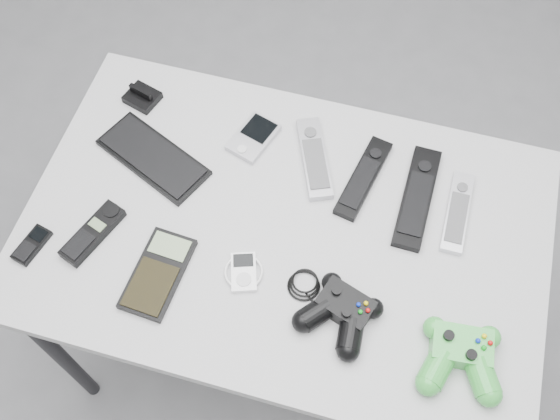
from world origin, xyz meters
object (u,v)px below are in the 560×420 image
(remote_black_b, at_px, (417,197))
(remote_silver_b, at_px, (457,212))
(pda_keyboard, at_px, (153,157))
(cordless_handset, at_px, (93,233))
(remote_silver_a, at_px, (314,158))
(remote_black_a, at_px, (364,177))
(pda, at_px, (253,137))
(desk, at_px, (284,241))
(controller_green, at_px, (461,355))
(controller_black, at_px, (341,311))
(mp3_player, at_px, (244,272))
(mobile_phone, at_px, (32,245))
(calculator, at_px, (158,273))

(remote_black_b, bearing_deg, remote_silver_b, -6.24)
(pda_keyboard, distance_m, cordless_handset, 0.22)
(remote_silver_a, distance_m, remote_black_a, 0.12)
(pda, height_order, remote_silver_a, remote_silver_a)
(desk, height_order, pda_keyboard, pda_keyboard)
(desk, relative_size, remote_black_a, 5.12)
(pda_keyboard, bearing_deg, remote_black_a, 32.80)
(remote_black_b, relative_size, cordless_handset, 1.64)
(desk, relative_size, controller_green, 6.52)
(pda_keyboard, height_order, controller_black, controller_black)
(remote_silver_a, relative_size, mp3_player, 2.48)
(mobile_phone, bearing_deg, desk, 33.80)
(pda_keyboard, bearing_deg, cordless_handset, -79.49)
(mp3_player, relative_size, controller_black, 0.34)
(cordless_handset, bearing_deg, remote_silver_b, 38.94)
(remote_silver_b, relative_size, controller_green, 1.16)
(pda_keyboard, relative_size, calculator, 1.38)
(pda_keyboard, xyz_separation_m, mobile_phone, (-0.17, -0.27, -0.00))
(pda, bearing_deg, calculator, -85.69)
(pda_keyboard, distance_m, controller_black, 0.55)
(pda, distance_m, remote_silver_b, 0.48)
(controller_black, bearing_deg, mp3_player, -170.65)
(remote_silver_a, xyz_separation_m, mobile_phone, (-0.52, -0.37, -0.00))
(calculator, bearing_deg, remote_silver_b, 32.34)
(pda, height_order, mp3_player, pda)
(pda, height_order, controller_black, controller_black)
(remote_black_a, height_order, controller_green, controller_green)
(pda, xyz_separation_m, remote_black_b, (0.39, -0.06, 0.00))
(pda_keyboard, relative_size, remote_silver_b, 1.32)
(pda_keyboard, distance_m, calculator, 0.29)
(desk, relative_size, pda_keyboard, 4.26)
(pda_keyboard, distance_m, remote_black_b, 0.59)
(desk, bearing_deg, remote_silver_a, 84.15)
(mp3_player, bearing_deg, remote_black_b, 21.99)
(pda, bearing_deg, controller_black, -33.56)
(remote_black_a, bearing_deg, cordless_handset, -139.52)
(desk, relative_size, cordless_handset, 7.16)
(cordless_handset, height_order, calculator, cordless_handset)
(pda_keyboard, distance_m, remote_silver_b, 0.68)
(remote_black_b, relative_size, remote_silver_b, 1.29)
(cordless_handset, bearing_deg, controller_green, 15.30)
(desk, relative_size, pda, 9.30)
(mobile_phone, bearing_deg, remote_silver_a, 48.90)
(remote_silver_a, relative_size, remote_silver_b, 1.07)
(remote_silver_b, bearing_deg, cordless_handset, -160.12)
(cordless_handset, distance_m, mp3_player, 0.33)
(pda, distance_m, mp3_player, 0.33)
(desk, height_order, remote_black_b, remote_black_b)
(mobile_phone, distance_m, controller_black, 0.66)
(calculator, bearing_deg, desk, 42.48)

